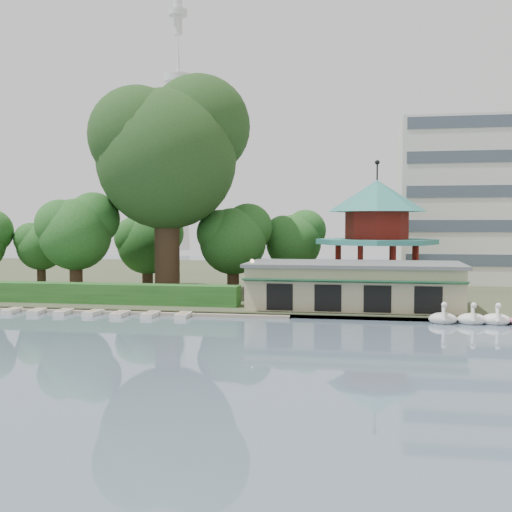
% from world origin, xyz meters
% --- Properties ---
extents(ground_plane, '(220.00, 220.00, 0.00)m').
position_xyz_m(ground_plane, '(0.00, 0.00, 0.00)').
color(ground_plane, slate).
rests_on(ground_plane, ground).
extents(shore, '(220.00, 70.00, 0.40)m').
position_xyz_m(shore, '(0.00, 52.00, 0.20)').
color(shore, '#424930').
rests_on(shore, ground).
extents(embankment, '(220.00, 0.60, 0.30)m').
position_xyz_m(embankment, '(0.00, 17.30, 0.15)').
color(embankment, gray).
rests_on(embankment, ground).
extents(dock, '(34.00, 1.60, 0.24)m').
position_xyz_m(dock, '(-12.00, 17.20, 0.12)').
color(dock, gray).
rests_on(dock, ground).
extents(boathouse, '(18.60, 9.39, 3.90)m').
position_xyz_m(boathouse, '(10.00, 21.97, 2.37)').
color(boathouse, tan).
rests_on(boathouse, shore).
extents(pavilion, '(12.40, 12.40, 13.50)m').
position_xyz_m(pavilion, '(12.00, 32.00, 7.48)').
color(pavilion, tan).
rests_on(pavilion, shore).
extents(broadcast_tower, '(8.00, 8.00, 96.00)m').
position_xyz_m(broadcast_tower, '(-42.00, 140.00, 33.98)').
color(broadcast_tower, silver).
rests_on(broadcast_tower, ground).
extents(hedge, '(30.00, 2.00, 1.80)m').
position_xyz_m(hedge, '(-15.00, 20.50, 1.30)').
color(hedge, '#275D22').
rests_on(hedge, shore).
extents(lamp_post, '(0.36, 0.36, 4.28)m').
position_xyz_m(lamp_post, '(1.50, 19.00, 3.34)').
color(lamp_post, black).
rests_on(lamp_post, shore).
extents(big_tree, '(15.57, 14.51, 22.65)m').
position_xyz_m(big_tree, '(-8.81, 28.23, 15.33)').
color(big_tree, '#3A281C').
rests_on(big_tree, shore).
extents(small_trees, '(39.88, 17.24, 10.49)m').
position_xyz_m(small_trees, '(-13.46, 31.15, 6.21)').
color(small_trees, '#3A281C').
rests_on(small_trees, shore).
extents(moored_rowboats, '(24.41, 2.75, 0.36)m').
position_xyz_m(moored_rowboats, '(-15.38, 15.81, 0.18)').
color(moored_rowboats, silver).
rests_on(moored_rowboats, ground).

